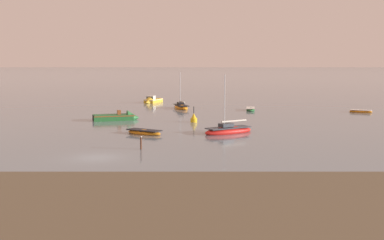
{
  "coord_description": "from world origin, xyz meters",
  "views": [
    {
      "loc": [
        8.34,
        -45.0,
        8.77
      ],
      "look_at": [
        8.5,
        21.65,
        0.71
      ],
      "focal_mm": 48.92,
      "sensor_mm": 36.0,
      "label": 1
    }
  ],
  "objects_px": {
    "rowboat_moored_3": "(249,109)",
    "motorboat_moored_1": "(150,101)",
    "rowboat_moored_1": "(143,132)",
    "rowboat_moored_2": "(359,111)",
    "sailboat_moored_0": "(180,107)",
    "sailboat_moored_1": "(227,131)",
    "channel_buoy": "(192,119)",
    "motorboat_moored_2": "(119,118)",
    "mooring_post_near": "(140,143)"
  },
  "relations": [
    {
      "from": "rowboat_moored_2",
      "to": "sailboat_moored_1",
      "type": "xyz_separation_m",
      "value": [
        -22.67,
        -22.86,
        0.15
      ]
    },
    {
      "from": "motorboat_moored_2",
      "to": "sailboat_moored_1",
      "type": "height_order",
      "value": "sailboat_moored_1"
    },
    {
      "from": "rowboat_moored_1",
      "to": "mooring_post_near",
      "type": "bearing_deg",
      "value": -54.07
    },
    {
      "from": "rowboat_moored_1",
      "to": "sailboat_moored_1",
      "type": "xyz_separation_m",
      "value": [
        9.67,
        0.64,
        0.11
      ]
    },
    {
      "from": "rowboat_moored_1",
      "to": "sailboat_moored_0",
      "type": "height_order",
      "value": "sailboat_moored_0"
    },
    {
      "from": "rowboat_moored_2",
      "to": "motorboat_moored_1",
      "type": "height_order",
      "value": "motorboat_moored_1"
    },
    {
      "from": "rowboat_moored_3",
      "to": "channel_buoy",
      "type": "distance_m",
      "value": 18.28
    },
    {
      "from": "rowboat_moored_2",
      "to": "motorboat_moored_1",
      "type": "xyz_separation_m",
      "value": [
        -34.64,
        17.32,
        0.16
      ]
    },
    {
      "from": "rowboat_moored_2",
      "to": "motorboat_moored_2",
      "type": "xyz_separation_m",
      "value": [
        -36.93,
        -10.17,
        0.15
      ]
    },
    {
      "from": "rowboat_moored_3",
      "to": "rowboat_moored_2",
      "type": "bearing_deg",
      "value": -93.79
    },
    {
      "from": "rowboat_moored_3",
      "to": "sailboat_moored_0",
      "type": "bearing_deg",
      "value": 81.9
    },
    {
      "from": "sailboat_moored_1",
      "to": "rowboat_moored_3",
      "type": "bearing_deg",
      "value": -133.39
    },
    {
      "from": "rowboat_moored_1",
      "to": "rowboat_moored_2",
      "type": "height_order",
      "value": "rowboat_moored_1"
    },
    {
      "from": "motorboat_moored_1",
      "to": "mooring_post_near",
      "type": "distance_m",
      "value": 50.8
    },
    {
      "from": "rowboat_moored_2",
      "to": "rowboat_moored_3",
      "type": "distance_m",
      "value": 17.48
    },
    {
      "from": "rowboat_moored_2",
      "to": "motorboat_moored_1",
      "type": "distance_m",
      "value": 38.73
    },
    {
      "from": "rowboat_moored_1",
      "to": "rowboat_moored_3",
      "type": "relative_size",
      "value": 1.1
    },
    {
      "from": "motorboat_moored_2",
      "to": "mooring_post_near",
      "type": "relative_size",
      "value": 4.75
    },
    {
      "from": "mooring_post_near",
      "to": "motorboat_moored_1",
      "type": "bearing_deg",
      "value": 93.27
    },
    {
      "from": "mooring_post_near",
      "to": "rowboat_moored_2",
      "type": "bearing_deg",
      "value": 46.45
    },
    {
      "from": "rowboat_moored_1",
      "to": "sailboat_moored_0",
      "type": "relative_size",
      "value": 0.71
    },
    {
      "from": "rowboat_moored_2",
      "to": "rowboat_moored_1",
      "type": "bearing_deg",
      "value": -117.31
    },
    {
      "from": "rowboat_moored_2",
      "to": "sailboat_moored_0",
      "type": "xyz_separation_m",
      "value": [
        -28.76,
        6.14,
        0.13
      ]
    },
    {
      "from": "mooring_post_near",
      "to": "channel_buoy",
      "type": "bearing_deg",
      "value": 76.23
    },
    {
      "from": "rowboat_moored_1",
      "to": "rowboat_moored_2",
      "type": "distance_m",
      "value": 39.98
    },
    {
      "from": "motorboat_moored_1",
      "to": "sailboat_moored_0",
      "type": "relative_size",
      "value": 0.89
    },
    {
      "from": "mooring_post_near",
      "to": "motorboat_moored_2",
      "type": "bearing_deg",
      "value": 102.6
    },
    {
      "from": "motorboat_moored_2",
      "to": "sailboat_moored_1",
      "type": "relative_size",
      "value": 0.95
    },
    {
      "from": "motorboat_moored_1",
      "to": "sailboat_moored_1",
      "type": "relative_size",
      "value": 0.82
    },
    {
      "from": "rowboat_moored_3",
      "to": "mooring_post_near",
      "type": "bearing_deg",
      "value": 164.81
    },
    {
      "from": "rowboat_moored_1",
      "to": "motorboat_moored_1",
      "type": "distance_m",
      "value": 40.89
    },
    {
      "from": "channel_buoy",
      "to": "mooring_post_near",
      "type": "relative_size",
      "value": 1.61
    },
    {
      "from": "sailboat_moored_0",
      "to": "motorboat_moored_1",
      "type": "bearing_deg",
      "value": 12.08
    },
    {
      "from": "sailboat_moored_0",
      "to": "motorboat_moored_2",
      "type": "relative_size",
      "value": 0.96
    },
    {
      "from": "rowboat_moored_2",
      "to": "motorboat_moored_1",
      "type": "bearing_deg",
      "value": -179.88
    },
    {
      "from": "mooring_post_near",
      "to": "sailboat_moored_1",
      "type": "bearing_deg",
      "value": 49.26
    },
    {
      "from": "rowboat_moored_3",
      "to": "sailboat_moored_1",
      "type": "distance_m",
      "value": 26.56
    },
    {
      "from": "sailboat_moored_0",
      "to": "rowboat_moored_1",
      "type": "bearing_deg",
      "value": 157.45
    },
    {
      "from": "rowboat_moored_1",
      "to": "rowboat_moored_2",
      "type": "xyz_separation_m",
      "value": [
        32.34,
        23.5,
        -0.04
      ]
    },
    {
      "from": "mooring_post_near",
      "to": "rowboat_moored_3",
      "type": "bearing_deg",
      "value": 68.29
    },
    {
      "from": "rowboat_moored_1",
      "to": "mooring_post_near",
      "type": "xyz_separation_m",
      "value": [
        0.6,
        -9.89,
        0.43
      ]
    },
    {
      "from": "motorboat_moored_1",
      "to": "sailboat_moored_0",
      "type": "bearing_deg",
      "value": 48.54
    },
    {
      "from": "rowboat_moored_1",
      "to": "rowboat_moored_2",
      "type": "bearing_deg",
      "value": 68.45
    },
    {
      "from": "rowboat_moored_3",
      "to": "motorboat_moored_1",
      "type": "relative_size",
      "value": 0.72
    },
    {
      "from": "rowboat_moored_1",
      "to": "motorboat_moored_1",
      "type": "xyz_separation_m",
      "value": [
        -2.3,
        40.82,
        0.12
      ]
    },
    {
      "from": "rowboat_moored_1",
      "to": "motorboat_moored_2",
      "type": "distance_m",
      "value": 14.1
    },
    {
      "from": "rowboat_moored_1",
      "to": "channel_buoy",
      "type": "bearing_deg",
      "value": 94.92
    },
    {
      "from": "rowboat_moored_1",
      "to": "rowboat_moored_3",
      "type": "height_order",
      "value": "rowboat_moored_1"
    },
    {
      "from": "sailboat_moored_0",
      "to": "channel_buoy",
      "type": "distance_m",
      "value": 18.8
    },
    {
      "from": "motorboat_moored_1",
      "to": "sailboat_moored_1",
      "type": "distance_m",
      "value": 41.93
    }
  ]
}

